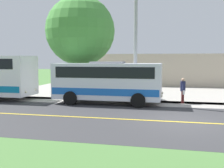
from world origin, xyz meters
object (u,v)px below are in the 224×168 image
object	(u,v)px
tree_curbside	(80,31)
street_light_pole	(135,35)
shuttle_bus_front	(108,80)
commercial_building	(175,69)
pedestrian_waiting	(183,90)

from	to	relation	value
tree_curbside	street_light_pole	bearing A→B (deg)	61.52
shuttle_bus_front	tree_curbside	size ratio (longest dim) A/B	0.91
street_light_pole	commercial_building	world-z (taller)	street_light_pole
tree_curbside	shuttle_bus_front	bearing A→B (deg)	45.07
tree_curbside	commercial_building	size ratio (longest dim) A/B	0.44
commercial_building	tree_curbside	bearing A→B (deg)	-28.04
street_light_pole	tree_curbside	size ratio (longest dim) A/B	1.05
street_light_pole	tree_curbside	xyz separation A→B (m)	(-2.52, -4.65, 0.62)
pedestrian_waiting	tree_curbside	world-z (taller)	tree_curbside
tree_curbside	commercial_building	xyz separation A→B (m)	(-14.00, 7.46, -3.38)
tree_curbside	pedestrian_waiting	bearing A→B (deg)	77.16
shuttle_bus_front	commercial_building	size ratio (longest dim) A/B	0.40
shuttle_bus_front	street_light_pole	bearing A→B (deg)	101.04
shuttle_bus_front	street_light_pole	size ratio (longest dim) A/B	0.87
pedestrian_waiting	commercial_building	distance (m)	15.80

